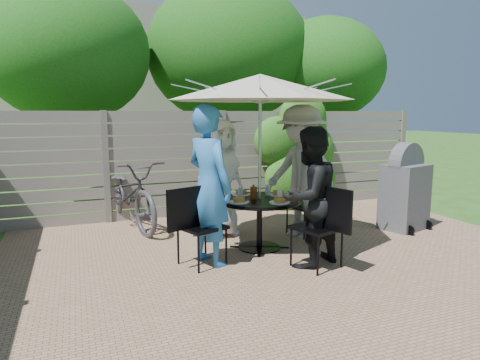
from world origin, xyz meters
name	(u,v)px	position (x,y,z in m)	size (l,w,h in m)	color
backyard_envelope	(154,88)	(0.09, 10.29, 2.61)	(60.00, 60.00, 5.00)	#264E18
patio_table	(259,214)	(-0.22, 0.85, 0.48)	(1.36, 1.36, 0.69)	black
umbrella	(260,88)	(-0.22, 0.85, 2.12)	(3.05, 3.05, 2.29)	silver
chair_back	(214,218)	(-0.56, 1.75, 0.26)	(0.51, 0.65, 0.85)	black
person_back	(219,178)	(-0.52, 1.63, 0.86)	(0.84, 0.55, 1.73)	white
chair_left	(201,242)	(-1.12, 0.51, 0.29)	(0.75, 0.61, 0.98)	black
person_left	(209,186)	(-1.00, 0.55, 0.95)	(0.70, 0.46, 1.91)	#296DB4
chair_front	(317,244)	(0.12, -0.05, 0.30)	(0.60, 0.76, 1.00)	black
person_front	(309,198)	(0.08, 0.07, 0.83)	(0.81, 0.63, 1.66)	black
chair_right	(306,218)	(0.68, 1.19, 0.27)	(0.69, 0.52, 0.90)	black
person_right	(301,172)	(0.56, 1.15, 0.96)	(1.24, 0.71, 1.92)	#A3A29E
plate_back	(241,193)	(-0.35, 1.19, 0.71)	(0.26, 0.26, 0.06)	white
plate_left	(239,201)	(-0.56, 0.72, 0.71)	(0.26, 0.26, 0.06)	white
plate_front	(280,201)	(-0.09, 0.51, 0.71)	(0.26, 0.26, 0.06)	white
plate_right	(278,194)	(0.12, 0.98, 0.71)	(0.26, 0.26, 0.06)	white
glass_back	(240,192)	(-0.41, 1.05, 0.76)	(0.07, 0.07, 0.14)	silver
glass_front	(280,195)	(-0.03, 0.64, 0.76)	(0.07, 0.07, 0.14)	silver
glass_right	(268,190)	(-0.01, 1.04, 0.76)	(0.07, 0.07, 0.14)	silver
syrup_jug	(254,193)	(-0.29, 0.88, 0.77)	(0.09, 0.09, 0.16)	#59280C
coffee_cup	(253,191)	(-0.20, 1.09, 0.75)	(0.08, 0.08, 0.12)	#C6B293
bicycle	(129,194)	(-1.70, 2.60, 0.55)	(0.73, 2.08, 1.09)	#333338
bbq_grill	(405,191)	(2.26, 0.93, 0.62)	(0.79, 0.69, 1.36)	#515256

